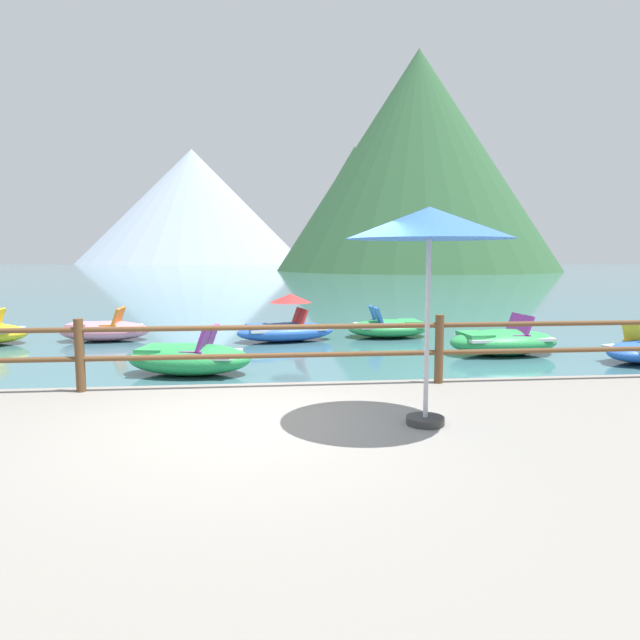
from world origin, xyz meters
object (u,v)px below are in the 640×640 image
(beach_umbrella, at_px, (429,226))
(pedal_boat_4, at_px, (189,358))
(pedal_boat_2, at_px, (389,328))
(pedal_boat_6, at_px, (286,327))
(pedal_boat_5, at_px, (105,330))
(pedal_boat_3, at_px, (503,341))

(beach_umbrella, height_order, pedal_boat_4, beach_umbrella)
(pedal_boat_2, height_order, pedal_boat_6, pedal_boat_6)
(pedal_boat_5, bearing_deg, pedal_boat_6, -6.95)
(pedal_boat_4, distance_m, pedal_boat_6, 4.31)
(pedal_boat_3, height_order, pedal_boat_6, pedal_boat_6)
(beach_umbrella, height_order, pedal_boat_6, beach_umbrella)
(beach_umbrella, xyz_separation_m, pedal_boat_6, (-1.06, 8.57, -2.08))
(pedal_boat_3, bearing_deg, beach_umbrella, -120.21)
(beach_umbrella, bearing_deg, pedal_boat_4, 122.51)
(beach_umbrella, bearing_deg, pedal_boat_6, 97.08)
(pedal_boat_3, xyz_separation_m, pedal_boat_5, (-9.20, 3.03, -0.03))
(pedal_boat_4, height_order, pedal_boat_5, pedal_boat_4)
(pedal_boat_4, bearing_deg, pedal_boat_6, 63.09)
(pedal_boat_2, bearing_deg, pedal_boat_3, -57.33)
(beach_umbrella, relative_size, pedal_boat_4, 0.91)
(pedal_boat_5, bearing_deg, pedal_boat_4, -59.06)
(pedal_boat_4, distance_m, pedal_boat_5, 5.13)
(beach_umbrella, distance_m, pedal_boat_2, 9.43)
(pedal_boat_4, xyz_separation_m, pedal_boat_6, (1.95, 3.84, 0.07))
(beach_umbrella, distance_m, pedal_boat_6, 8.88)
(pedal_boat_3, bearing_deg, pedal_boat_5, 161.79)
(pedal_boat_3, distance_m, pedal_boat_6, 5.23)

